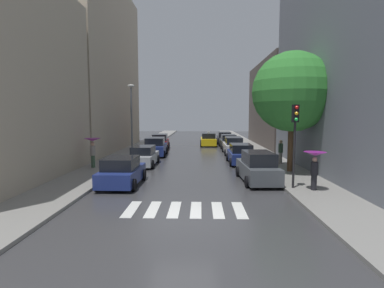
% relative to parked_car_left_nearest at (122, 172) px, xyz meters
% --- Properties ---
extents(ground_plane, '(28.00, 72.00, 0.04)m').
position_rel_parked_car_left_nearest_xyz_m(ground_plane, '(3.77, 18.53, -0.77)').
color(ground_plane, '#37373A').
extents(sidewalk_left, '(3.00, 72.00, 0.15)m').
position_rel_parked_car_left_nearest_xyz_m(sidewalk_left, '(-2.73, 18.53, -0.67)').
color(sidewalk_left, gray).
rests_on(sidewalk_left, ground).
extents(sidewalk_right, '(3.00, 72.00, 0.15)m').
position_rel_parked_car_left_nearest_xyz_m(sidewalk_right, '(10.27, 18.53, -0.67)').
color(sidewalk_right, gray).
rests_on(sidewalk_right, ground).
extents(crosswalk_stripes, '(4.95, 2.20, 0.01)m').
position_rel_parked_car_left_nearest_xyz_m(crosswalk_stripes, '(3.77, -4.25, -0.74)').
color(crosswalk_stripes, silver).
rests_on(crosswalk_stripes, ground).
extents(building_left_mid, '(6.00, 18.54, 18.13)m').
position_rel_parked_car_left_nearest_xyz_m(building_left_mid, '(-7.23, 16.36, 8.32)').
color(building_left_mid, '#B2A38C').
rests_on(building_left_mid, ground).
extents(building_right_near, '(6.00, 17.56, 15.13)m').
position_rel_parked_car_left_nearest_xyz_m(building_right_near, '(14.77, 4.19, 6.82)').
color(building_right_near, slate).
rests_on(building_right_near, ground).
extents(building_right_mid, '(6.00, 16.24, 10.38)m').
position_rel_parked_car_left_nearest_xyz_m(building_right_mid, '(14.77, 21.79, 4.44)').
color(building_right_mid, '#564C47').
rests_on(building_right_mid, ground).
extents(parked_car_left_nearest, '(2.14, 4.05, 1.59)m').
position_rel_parked_car_left_nearest_xyz_m(parked_car_left_nearest, '(0.00, 0.00, 0.00)').
color(parked_car_left_nearest, navy).
rests_on(parked_car_left_nearest, ground).
extents(parked_car_left_second, '(2.01, 4.21, 1.54)m').
position_rel_parked_car_left_nearest_xyz_m(parked_car_left_second, '(0.01, 6.47, -0.02)').
color(parked_car_left_second, '#B2B7BF').
rests_on(parked_car_left_second, ground).
extents(parked_car_left_third, '(2.27, 4.49, 1.76)m').
position_rel_parked_car_left_nearest_xyz_m(parked_car_left_third, '(0.05, 12.20, 0.07)').
color(parked_car_left_third, navy).
rests_on(parked_car_left_third, ground).
extents(parked_car_left_fourth, '(2.15, 4.64, 1.74)m').
position_rel_parked_car_left_nearest_xyz_m(parked_car_left_fourth, '(-0.22, 17.58, 0.06)').
color(parked_car_left_fourth, maroon).
rests_on(parked_car_left_fourth, ground).
extents(parked_car_right_nearest, '(2.16, 4.59, 1.79)m').
position_rel_parked_car_left_nearest_xyz_m(parked_car_right_nearest, '(7.76, 1.09, 0.08)').
color(parked_car_right_nearest, '#474C51').
rests_on(parked_car_right_nearest, ground).
extents(parked_car_right_second, '(2.04, 4.22, 1.61)m').
position_rel_parked_car_left_nearest_xyz_m(parked_car_right_second, '(7.61, 7.61, 0.01)').
color(parked_car_right_second, navy).
rests_on(parked_car_right_second, ground).
extents(parked_car_right_third, '(1.99, 4.72, 1.71)m').
position_rel_parked_car_left_nearest_xyz_m(parked_car_right_third, '(7.67, 13.62, 0.05)').
color(parked_car_right_third, silver).
rests_on(parked_car_right_third, ground).
extents(parked_car_right_fourth, '(2.10, 4.59, 1.58)m').
position_rel_parked_car_left_nearest_xyz_m(parked_car_right_fourth, '(7.70, 19.24, -0.00)').
color(parked_car_right_fourth, '#474C51').
rests_on(parked_car_right_fourth, ground).
extents(parked_car_right_fifth, '(2.09, 4.69, 1.58)m').
position_rel_parked_car_left_nearest_xyz_m(parked_car_right_fifth, '(7.65, 24.58, -0.00)').
color(parked_car_right_fifth, black).
rests_on(parked_car_right_fifth, ground).
extents(taxi_midroad, '(2.09, 4.36, 1.81)m').
position_rel_parked_car_left_nearest_xyz_m(taxi_midroad, '(5.39, 21.38, 0.02)').
color(taxi_midroad, yellow).
rests_on(taxi_midroad, ground).
extents(pedestrian_foreground, '(1.10, 1.10, 1.94)m').
position_rel_parked_car_left_nearest_xyz_m(pedestrian_foreground, '(10.12, -1.38, 0.86)').
color(pedestrian_foreground, black).
rests_on(pedestrian_foreground, sidewalk_right).
extents(pedestrian_near_tree, '(0.36, 0.36, 1.85)m').
position_rel_parked_car_left_nearest_xyz_m(pedestrian_near_tree, '(10.57, 6.74, 0.38)').
color(pedestrian_near_tree, gray).
rests_on(pedestrian_near_tree, sidewalk_right).
extents(pedestrian_by_kerb, '(1.15, 1.15, 2.11)m').
position_rel_parked_car_left_nearest_xyz_m(pedestrian_by_kerb, '(-3.31, 4.70, 0.99)').
color(pedestrian_by_kerb, '#38513D').
rests_on(pedestrian_by_kerb, sidewalk_left).
extents(street_tree_right, '(5.24, 5.24, 7.90)m').
position_rel_parked_car_left_nearest_xyz_m(street_tree_right, '(10.40, 3.70, 4.67)').
color(street_tree_right, '#513823').
rests_on(street_tree_right, sidewalk_right).
extents(traffic_light_right_corner, '(0.30, 0.42, 4.30)m').
position_rel_parked_car_left_nearest_xyz_m(traffic_light_right_corner, '(9.22, -0.96, 2.54)').
color(traffic_light_right_corner, black).
rests_on(traffic_light_right_corner, sidewalk_right).
extents(lamp_post_left, '(0.60, 0.28, 6.46)m').
position_rel_parked_car_left_nearest_xyz_m(lamp_post_left, '(-1.78, 10.35, 3.15)').
color(lamp_post_left, '#595B60').
rests_on(lamp_post_left, sidewalk_left).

